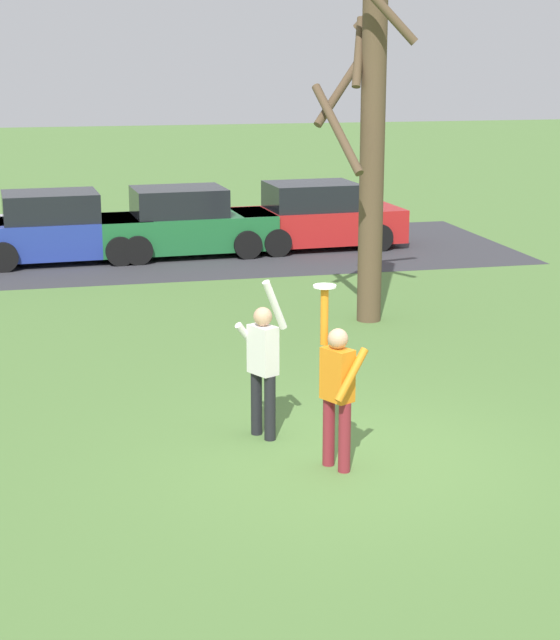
% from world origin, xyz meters
% --- Properties ---
extents(ground_plane, '(120.00, 120.00, 0.00)m').
position_xyz_m(ground_plane, '(0.00, 0.00, 0.00)').
color(ground_plane, '#567F3D').
extents(person_catcher, '(0.51, 0.59, 2.08)m').
position_xyz_m(person_catcher, '(-0.28, -0.27, 0.98)').
color(person_catcher, maroon).
rests_on(person_catcher, ground_plane).
extents(person_defender, '(0.60, 0.66, 2.04)m').
position_xyz_m(person_defender, '(-0.88, 0.90, 0.98)').
color(person_defender, black).
rests_on(person_defender, ground_plane).
extents(frisbee_disc, '(0.26, 0.26, 0.02)m').
position_xyz_m(frisbee_disc, '(-0.38, -0.07, 2.09)').
color(frisbee_disc, white).
rests_on(frisbee_disc, person_catcher).
extents(parked_car_blue, '(4.18, 2.20, 1.59)m').
position_xyz_m(parked_car_blue, '(-3.07, 12.98, 0.73)').
color(parked_car_blue, '#233893').
rests_on(parked_car_blue, ground_plane).
extents(parked_car_green, '(4.18, 2.20, 1.59)m').
position_xyz_m(parked_car_green, '(-0.13, 13.13, 0.73)').
color(parked_car_green, '#1E6633').
rests_on(parked_car_green, ground_plane).
extents(parked_car_red, '(4.18, 2.20, 1.59)m').
position_xyz_m(parked_car_red, '(3.14, 13.36, 0.73)').
color(parked_car_red, red).
rests_on(parked_car_red, ground_plane).
extents(parking_strip, '(18.73, 6.40, 0.01)m').
position_xyz_m(parking_strip, '(-1.61, 13.31, 0.00)').
color(parking_strip, '#38383D').
rests_on(parking_strip, ground_plane).
extents(bare_tree_tall, '(1.79, 1.94, 6.16)m').
position_xyz_m(bare_tree_tall, '(2.14, 6.16, 3.07)').
color(bare_tree_tall, brown).
rests_on(bare_tree_tall, ground_plane).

